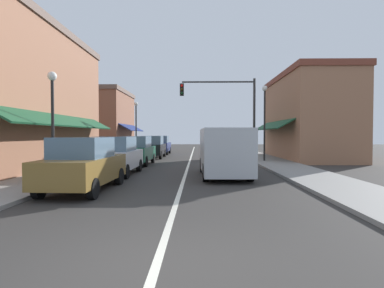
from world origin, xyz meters
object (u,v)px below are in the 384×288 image
object	(u,v)px
parked_car_nearest_left	(84,164)
street_lamp_left_far	(136,119)
parked_car_third_left	(137,151)
van_in_lane	(224,151)
parked_car_distant_left	(160,145)
street_lamp_right_mid	(265,111)
parked_car_second_left	(116,156)
parked_car_far_left	(153,147)
traffic_signal_mast_arm	(229,104)
street_lamp_left_near	(53,107)

from	to	relation	value
parked_car_nearest_left	street_lamp_left_far	world-z (taller)	street_lamp_left_far
parked_car_third_left	van_in_lane	world-z (taller)	van_in_lane
parked_car_distant_left	street_lamp_left_far	xyz separation A→B (m)	(-2.04, -1.29, 2.39)
parked_car_third_left	street_lamp_left_far	distance (m)	9.80
street_lamp_right_mid	street_lamp_left_far	distance (m)	12.59
parked_car_second_left	street_lamp_right_mid	world-z (taller)	street_lamp_right_mid
parked_car_nearest_left	van_in_lane	bearing A→B (deg)	39.16
parked_car_nearest_left	parked_car_third_left	distance (m)	9.10
parked_car_far_left	parked_car_distant_left	xyz separation A→B (m)	(0.00, 4.90, 0.00)
traffic_signal_mast_arm	street_lamp_right_mid	distance (m)	3.33
parked_car_distant_left	parked_car_nearest_left	bearing A→B (deg)	-90.45
parked_car_distant_left	street_lamp_left_near	size ratio (longest dim) A/B	0.95
traffic_signal_mast_arm	street_lamp_left_near	world-z (taller)	traffic_signal_mast_arm
parked_car_nearest_left	traffic_signal_mast_arm	distance (m)	15.06
van_in_lane	traffic_signal_mast_arm	xyz separation A→B (m)	(1.16, 9.61, 3.02)
parked_car_far_left	parked_car_distant_left	world-z (taller)	same
parked_car_distant_left	street_lamp_left_far	distance (m)	3.40
parked_car_nearest_left	parked_car_second_left	size ratio (longest dim) A/B	1.00
parked_car_nearest_left	street_lamp_left_near	distance (m)	3.55
parked_car_distant_left	street_lamp_right_mid	xyz separation A→B (m)	(8.10, -8.75, 2.55)
parked_car_second_left	traffic_signal_mast_arm	bearing A→B (deg)	57.58
parked_car_far_left	van_in_lane	world-z (taller)	van_in_lane
parked_car_distant_left	van_in_lane	distance (m)	16.63
parked_car_far_left	street_lamp_left_near	bearing A→B (deg)	-99.44
street_lamp_right_mid	traffic_signal_mast_arm	bearing A→B (deg)	131.64
parked_car_third_left	parked_car_far_left	bearing A→B (deg)	89.26
street_lamp_left_near	parked_car_distant_left	bearing A→B (deg)	83.19
parked_car_distant_left	street_lamp_right_mid	bearing A→B (deg)	-47.30
parked_car_far_left	street_lamp_left_far	size ratio (longest dim) A/B	0.84
parked_car_far_left	street_lamp_right_mid	distance (m)	9.33
parked_car_distant_left	street_lamp_left_near	xyz separation A→B (m)	(-2.11, -17.63, 2.08)
parked_car_third_left	street_lamp_right_mid	xyz separation A→B (m)	(8.27, 1.86, 2.55)
parked_car_distant_left	parked_car_second_left	bearing A→B (deg)	-90.67
van_in_lane	street_lamp_left_far	world-z (taller)	street_lamp_left_far
traffic_signal_mast_arm	street_lamp_left_far	distance (m)	9.48
parked_car_second_left	traffic_signal_mast_arm	world-z (taller)	traffic_signal_mast_arm
parked_car_third_left	parked_car_second_left	bearing A→B (deg)	-89.00
van_in_lane	street_lamp_right_mid	distance (m)	8.23
parked_car_far_left	street_lamp_right_mid	world-z (taller)	street_lamp_right_mid
traffic_signal_mast_arm	van_in_lane	bearing A→B (deg)	-96.88
parked_car_nearest_left	street_lamp_right_mid	xyz separation A→B (m)	(8.22, 10.96, 2.55)
parked_car_third_left	traffic_signal_mast_arm	world-z (taller)	traffic_signal_mast_arm
parked_car_second_left	parked_car_third_left	xyz separation A→B (m)	(-0.01, 4.94, 0.00)
parked_car_second_left	street_lamp_left_near	bearing A→B (deg)	-132.03
street_lamp_right_mid	parked_car_nearest_left	bearing A→B (deg)	-126.89
parked_car_far_left	street_lamp_right_mid	bearing A→B (deg)	-25.51
van_in_lane	street_lamp_right_mid	xyz separation A→B (m)	(3.32, 7.18, 2.29)
parked_car_distant_left	street_lamp_left_far	size ratio (longest dim) A/B	0.84
parked_car_third_left	van_in_lane	size ratio (longest dim) A/B	0.79
parked_car_third_left	street_lamp_left_far	world-z (taller)	street_lamp_left_far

